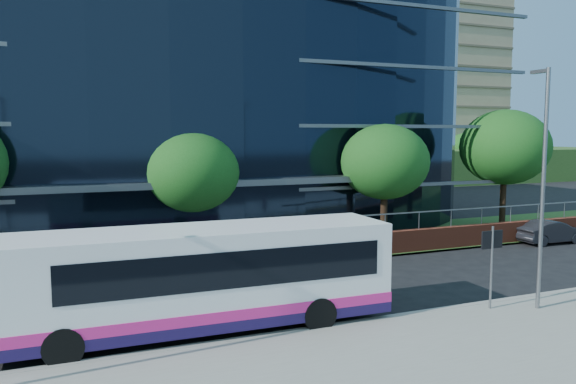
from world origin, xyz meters
name	(u,v)px	position (x,y,z in m)	size (l,w,h in m)	color
ground	(349,315)	(0.00, 0.00, 0.00)	(200.00, 200.00, 0.00)	black
pavement_near	(446,371)	(0.00, -5.00, 0.07)	(80.00, 8.00, 0.15)	gray
kerb	(365,322)	(0.00, -1.00, 0.08)	(80.00, 0.25, 0.16)	gray
yellow_line_outer	(361,322)	(0.00, -0.80, 0.01)	(80.00, 0.08, 0.01)	gold
yellow_line_inner	(359,321)	(0.00, -0.65, 0.01)	(80.00, 0.08, 0.01)	gold
far_forecourt	(124,260)	(-6.00, 11.00, 0.05)	(50.00, 8.00, 0.10)	gray
glass_office	(135,102)	(-4.00, 20.85, 8.00)	(44.00, 23.10, 16.00)	black
guard_railings	(83,267)	(-8.00, 7.00, 0.82)	(24.00, 0.05, 1.10)	slate
apartment_block	(353,98)	(32.00, 57.21, 11.11)	(60.00, 42.00, 30.00)	#2D511E
street_sign	(492,250)	(4.50, -1.59, 2.15)	(0.85, 0.09, 2.80)	slate
tree_far_b	(193,173)	(-3.00, 9.50, 4.21)	(4.29, 4.29, 6.05)	black
tree_far_c	(385,162)	(7.00, 9.00, 4.54)	(4.62, 4.62, 6.51)	black
tree_far_d	(505,147)	(16.00, 10.00, 5.19)	(5.28, 5.28, 7.44)	black
tree_dist_e	(365,146)	(24.00, 40.00, 4.54)	(4.62, 4.62, 6.51)	black
tree_dist_f	(465,147)	(40.00, 42.00, 4.21)	(4.29, 4.29, 6.05)	black
streetlight_east	(543,182)	(6.00, -2.17, 4.44)	(0.15, 0.77, 8.00)	slate
city_bus	(203,278)	(-4.88, 0.29, 1.70)	(11.88, 2.99, 3.20)	white
parked_car	(551,232)	(16.17, 6.50, 0.64)	(1.36, 3.91, 1.29)	black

